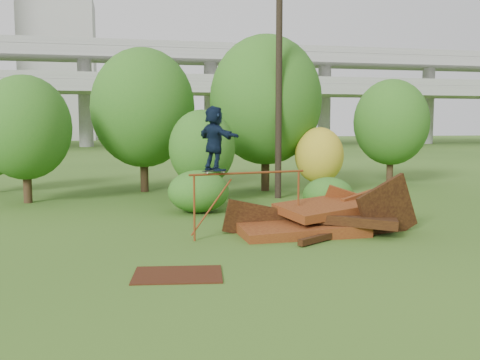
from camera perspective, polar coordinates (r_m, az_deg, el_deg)
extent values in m
plane|color=#2D5116|center=(14.42, 4.88, -7.08)|extent=(240.00, 240.00, 0.00)
cube|color=#48180D|center=(16.13, 6.35, -5.04)|extent=(3.72, 2.32, 0.61)
cube|color=black|center=(16.35, 11.69, -4.12)|extent=(3.18, 2.73, 0.53)
cube|color=#48180D|center=(16.49, 8.78, -2.99)|extent=(3.00, 2.42, 0.54)
cube|color=black|center=(16.62, 15.46, -3.24)|extent=(2.30, 0.70, 2.27)
cube|color=#48180D|center=(17.62, 10.85, -2.94)|extent=(1.54, 0.76, 1.56)
cube|color=black|center=(16.13, 1.84, -4.39)|extent=(2.14, 0.27, 1.37)
cube|color=black|center=(15.14, 8.90, -6.04)|extent=(1.86, 1.28, 0.17)
cube|color=#48180D|center=(17.46, 12.48, -1.74)|extent=(1.41, 0.77, 0.36)
cylinder|color=maroon|center=(14.91, -4.89, -3.02)|extent=(0.06, 0.06, 1.85)
cylinder|color=maroon|center=(16.20, 6.24, -2.30)|extent=(0.06, 0.06, 1.85)
cylinder|color=maroon|center=(15.37, 0.91, 0.76)|extent=(3.54, 0.69, 0.06)
cube|color=black|center=(14.98, -2.73, 0.97)|extent=(0.70, 0.30, 0.02)
cylinder|color=beige|center=(14.83, -3.51, 0.78)|extent=(0.05, 0.04, 0.05)
cylinder|color=beige|center=(14.97, -3.70, 0.83)|extent=(0.05, 0.04, 0.05)
cylinder|color=beige|center=(15.00, -1.76, 0.84)|extent=(0.05, 0.04, 0.05)
cylinder|color=beige|center=(15.13, -1.96, 0.89)|extent=(0.05, 0.04, 0.05)
imported|color=black|center=(14.92, -2.75, 4.47)|extent=(1.20, 1.74, 1.81)
cube|color=#38190C|center=(11.80, -6.66, -10.00)|extent=(2.09, 1.63, 0.03)
cylinder|color=black|center=(23.74, -21.74, -0.23)|extent=(0.35, 0.35, 1.72)
ellipsoid|color=#155215|center=(23.62, -21.95, 5.22)|extent=(3.72, 3.72, 4.28)
cylinder|color=black|center=(26.10, -10.17, 1.14)|extent=(0.39, 0.39, 2.17)
ellipsoid|color=#155215|center=(26.02, -10.29, 7.59)|extent=(4.92, 4.92, 5.66)
cylinder|color=black|center=(22.17, -4.05, -0.82)|extent=(0.31, 0.31, 1.25)
ellipsoid|color=#155215|center=(22.04, -4.08, 3.44)|extent=(2.73, 2.73, 3.14)
cylinder|color=black|center=(26.11, 2.72, 1.45)|extent=(0.40, 0.40, 2.37)
ellipsoid|color=#155215|center=(26.06, 2.75, 8.51)|extent=(5.42, 5.42, 6.23)
cylinder|color=black|center=(25.04, 8.41, -0.42)|extent=(0.28, 0.28, 0.97)
ellipsoid|color=#A58C19|center=(24.93, 8.46, 2.62)|extent=(2.25, 2.25, 2.59)
cylinder|color=black|center=(30.28, 15.69, 1.35)|extent=(0.36, 0.36, 1.83)
ellipsoid|color=#155215|center=(30.19, 15.82, 5.95)|extent=(4.03, 4.03, 4.64)
ellipsoid|color=#155215|center=(19.73, -4.45, -1.22)|extent=(2.26, 2.09, 1.57)
ellipsoid|color=#155215|center=(19.73, 9.38, -1.63)|extent=(1.88, 1.72, 1.33)
cylinder|color=black|center=(23.46, 4.16, 9.57)|extent=(0.28, 0.28, 9.44)
cube|color=gray|center=(73.66, -9.40, 9.62)|extent=(160.00, 9.00, 1.40)
cube|color=gray|center=(80.10, -9.71, 12.91)|extent=(160.00, 9.00, 1.40)
cylinder|color=gray|center=(74.67, -23.35, 6.09)|extent=(2.20, 2.20, 8.00)
cylinder|color=gray|center=(73.52, -9.34, 6.51)|extent=(2.20, 2.20, 8.00)
cylinder|color=gray|center=(76.69, 4.30, 6.55)|extent=(2.20, 2.20, 8.00)
cube|color=#9E9E99|center=(116.48, -18.68, 10.99)|extent=(14.00, 14.00, 28.00)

